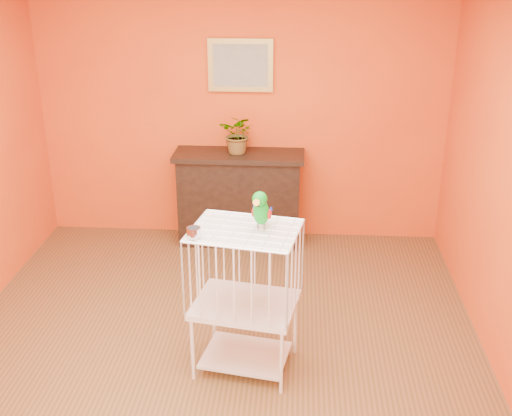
{
  "coord_description": "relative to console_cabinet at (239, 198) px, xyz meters",
  "views": [
    {
      "loc": [
        0.57,
        -3.88,
        2.82
      ],
      "look_at": [
        0.31,
        -0.06,
        1.23
      ],
      "focal_mm": 45.0,
      "sensor_mm": 36.0,
      "label": 1
    }
  ],
  "objects": [
    {
      "name": "ground",
      "position": [
        0.01,
        -2.03,
        -0.47
      ],
      "size": [
        4.5,
        4.5,
        0.0
      ],
      "primitive_type": "plane",
      "color": "brown",
      "rests_on": "ground"
    },
    {
      "name": "room_shell",
      "position": [
        0.01,
        -2.03,
        1.11
      ],
      "size": [
        4.5,
        4.5,
        4.5
      ],
      "color": "#D94F14",
      "rests_on": "ground"
    },
    {
      "name": "console_cabinet",
      "position": [
        0.0,
        0.0,
        0.0
      ],
      "size": [
        1.27,
        0.45,
        0.94
      ],
      "color": "black",
      "rests_on": "ground"
    },
    {
      "name": "potted_plant",
      "position": [
        0.0,
        -0.04,
        0.62
      ],
      "size": [
        0.43,
        0.46,
        0.3
      ],
      "primitive_type": "imported",
      "rotation": [
        0.0,
        0.0,
        -0.27
      ],
      "color": "#26722D",
      "rests_on": "console_cabinet"
    },
    {
      "name": "framed_picture",
      "position": [
        0.01,
        0.19,
        1.28
      ],
      "size": [
        0.62,
        0.04,
        0.5
      ],
      "color": "#A2863A",
      "rests_on": "room_shell"
    },
    {
      "name": "birdcage",
      "position": [
        0.24,
        -2.08,
        0.09
      ],
      "size": [
        0.78,
        0.65,
        1.07
      ],
      "rotation": [
        0.0,
        0.0,
        -0.18
      ],
      "color": "silver",
      "rests_on": "ground"
    },
    {
      "name": "feed_cup",
      "position": [
        -0.08,
        -2.22,
        0.64
      ],
      "size": [
        0.09,
        0.09,
        0.06
      ],
      "primitive_type": "cylinder",
      "color": "silver",
      "rests_on": "birdcage"
    },
    {
      "name": "parrot",
      "position": [
        0.34,
        -2.06,
        0.74
      ],
      "size": [
        0.15,
        0.25,
        0.28
      ],
      "rotation": [
        0.0,
        0.0,
        -0.26
      ],
      "color": "#59544C",
      "rests_on": "birdcage"
    }
  ]
}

